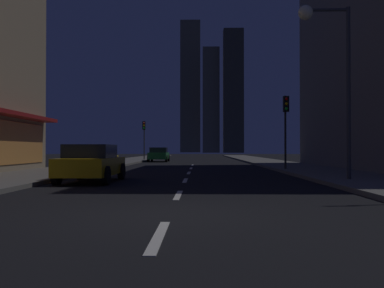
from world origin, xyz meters
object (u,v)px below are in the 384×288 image
Objects in this scene: fire_hydrant_far_left at (117,160)px; street_lamp_right at (326,49)px; traffic_light_far_left at (144,132)px; traffic_light_near_right at (286,116)px; car_parked_near at (92,163)px; car_parked_far at (159,154)px.

street_lamp_right is (11.28, -16.05, 4.61)m from fire_hydrant_far_left.
fire_hydrant_far_left is 12.52m from traffic_light_far_left.
traffic_light_near_right is 7.99m from street_lamp_right.
car_parked_near is 28.18m from traffic_light_far_left.
traffic_light_near_right is at bearing 39.56° from car_parked_near.
car_parked_near is at bearing -81.72° from fire_hydrant_far_left.
traffic_light_far_left is (0.40, 12.21, 2.74)m from fire_hydrant_far_left.
car_parked_far is (0.00, 25.26, 0.00)m from car_parked_near.
traffic_light_far_left reaches higher than car_parked_near.
traffic_light_far_left is at bearing 124.66° from car_parked_far.
car_parked_near is 25.26m from car_parked_far.
car_parked_near is 6.48× the size of fire_hydrant_far_left.
traffic_light_far_left is at bearing 88.12° from fire_hydrant_far_left.
traffic_light_far_left reaches higher than fire_hydrant_far_left.
car_parked_far is 9.74m from fire_hydrant_far_left.
traffic_light_far_left is (-1.90, 2.75, 2.45)m from car_parked_far.
car_parked_near is 1.00× the size of car_parked_far.
traffic_light_near_right is 23.26m from traffic_light_far_left.
traffic_light_near_right is 1.00× the size of traffic_light_far_left.
traffic_light_far_left is at bearing 118.22° from traffic_light_near_right.
fire_hydrant_far_left is 0.10× the size of street_lamp_right.
car_parked_far is 0.64× the size of street_lamp_right.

